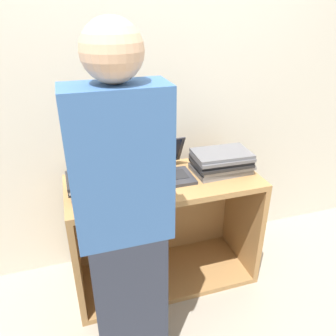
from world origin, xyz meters
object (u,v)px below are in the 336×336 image
at_px(laptop_stack_left, 100,182).
at_px(laptop_open, 162,169).
at_px(person, 124,226).
at_px(laptop_stack_right, 221,162).

bearing_deg(laptop_stack_left, laptop_open, 8.42).
distance_m(laptop_open, laptop_stack_left, 0.39).
bearing_deg(person, laptop_stack_left, 95.24).
bearing_deg(laptop_open, laptop_stack_left, -171.58).
bearing_deg(person, laptop_open, 59.23).
bearing_deg(laptop_stack_right, person, -144.58).
xyz_separation_m(laptop_open, laptop_stack_left, (-0.38, -0.06, 0.00)).
relative_size(laptop_open, laptop_stack_right, 0.95).
bearing_deg(laptop_stack_right, laptop_stack_left, -179.93).
distance_m(laptop_open, laptop_stack_right, 0.39).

